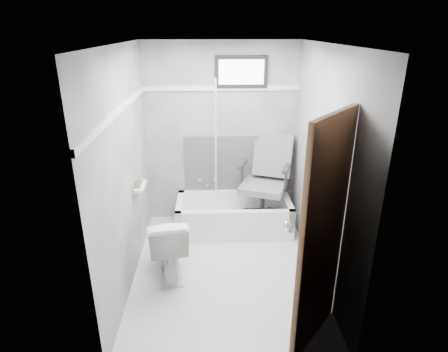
{
  "coord_description": "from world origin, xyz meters",
  "views": [
    {
      "loc": [
        -0.14,
        -3.51,
        2.54
      ],
      "look_at": [
        0.0,
        0.35,
        1.0
      ],
      "focal_mm": 30.0,
      "sensor_mm": 36.0,
      "label": 1
    }
  ],
  "objects_px": {
    "office_chair": "(263,181)",
    "soap_bottle_b": "(140,179)",
    "toilet": "(168,244)",
    "soap_bottle_a": "(138,183)",
    "door": "(369,259)",
    "bathtub": "(234,215)"
  },
  "relations": [
    {
      "from": "soap_bottle_a",
      "to": "soap_bottle_b",
      "type": "xyz_separation_m",
      "value": [
        0.0,
        0.14,
        -0.01
      ]
    },
    {
      "from": "office_chair",
      "to": "door",
      "type": "distance_m",
      "value": 2.3
    },
    {
      "from": "office_chair",
      "to": "door",
      "type": "xyz_separation_m",
      "value": [
        0.45,
        -2.23,
        0.31
      ]
    },
    {
      "from": "soap_bottle_a",
      "to": "office_chair",
      "type": "bearing_deg",
      "value": 25.41
    },
    {
      "from": "bathtub",
      "to": "office_chair",
      "type": "relative_size",
      "value": 1.33
    },
    {
      "from": "bathtub",
      "to": "soap_bottle_a",
      "type": "bearing_deg",
      "value": -148.22
    },
    {
      "from": "bathtub",
      "to": "soap_bottle_a",
      "type": "distance_m",
      "value": 1.49
    },
    {
      "from": "office_chair",
      "to": "soap_bottle_b",
      "type": "relative_size",
      "value": 12.56
    },
    {
      "from": "bathtub",
      "to": "office_chair",
      "type": "xyz_separation_m",
      "value": [
        0.38,
        0.02,
        0.48
      ]
    },
    {
      "from": "office_chair",
      "to": "soap_bottle_b",
      "type": "height_order",
      "value": "office_chair"
    },
    {
      "from": "office_chair",
      "to": "soap_bottle_a",
      "type": "relative_size",
      "value": 10.35
    },
    {
      "from": "office_chair",
      "to": "door",
      "type": "relative_size",
      "value": 0.57
    },
    {
      "from": "toilet",
      "to": "door",
      "type": "bearing_deg",
      "value": 131.97
    },
    {
      "from": "office_chair",
      "to": "toilet",
      "type": "relative_size",
      "value": 1.55
    },
    {
      "from": "office_chair",
      "to": "soap_bottle_a",
      "type": "distance_m",
      "value": 1.65
    },
    {
      "from": "office_chair",
      "to": "toilet",
      "type": "distance_m",
      "value": 1.54
    },
    {
      "from": "toilet",
      "to": "soap_bottle_a",
      "type": "height_order",
      "value": "soap_bottle_a"
    },
    {
      "from": "bathtub",
      "to": "toilet",
      "type": "distance_m",
      "value": 1.23
    },
    {
      "from": "office_chair",
      "to": "toilet",
      "type": "bearing_deg",
      "value": -119.76
    },
    {
      "from": "bathtub",
      "to": "office_chair",
      "type": "height_order",
      "value": "office_chair"
    },
    {
      "from": "bathtub",
      "to": "toilet",
      "type": "height_order",
      "value": "toilet"
    },
    {
      "from": "toilet",
      "to": "door",
      "type": "xyz_separation_m",
      "value": [
        1.6,
        -1.27,
        0.64
      ]
    }
  ]
}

